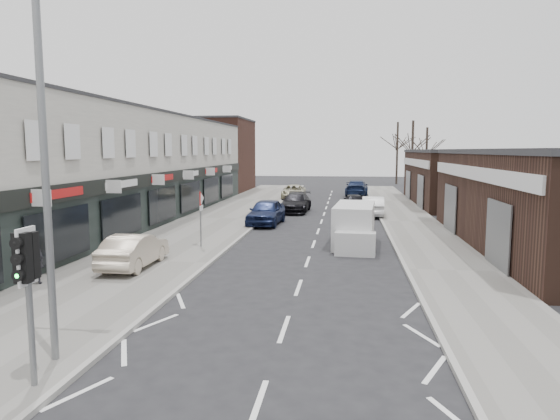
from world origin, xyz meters
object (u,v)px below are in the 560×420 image
(parked_car_left_c, at_px, (294,192))
(white_van, at_px, (354,226))
(sedan_on_pavement, at_px, (134,250))
(parked_car_right_c, at_px, (357,188))
(traffic_light, at_px, (27,270))
(parked_car_left_b, at_px, (296,203))
(parked_car_right_b, at_px, (354,202))
(parked_car_left_a, at_px, (266,212))
(street_lamp, at_px, (52,152))
(warning_sign, at_px, (201,203))
(parked_car_right_a, at_px, (373,206))
(pedestrian, at_px, (33,259))

(parked_car_left_c, bearing_deg, white_van, -80.13)
(sedan_on_pavement, xyz_separation_m, parked_car_right_c, (9.29, 33.94, 0.01))
(traffic_light, distance_m, parked_car_left_b, 28.95)
(parked_car_left_b, height_order, parked_car_right_b, parked_car_left_b)
(sedan_on_pavement, height_order, parked_car_left_a, parked_car_left_a)
(street_lamp, xyz_separation_m, parked_car_left_a, (1.13, 21.06, -3.82))
(warning_sign, distance_m, parked_car_left_c, 25.10)
(parked_car_left_c, xyz_separation_m, parked_car_right_c, (6.09, 4.62, 0.11))
(street_lamp, height_order, parked_car_right_a, street_lamp)
(parked_car_left_c, distance_m, parked_car_right_a, 13.64)
(parked_car_left_b, xyz_separation_m, parked_car_left_c, (-1.20, 10.19, -0.04))
(parked_car_left_c, bearing_deg, parked_car_right_c, 33.92)
(parked_car_left_a, bearing_deg, sedan_on_pavement, -100.82)
(parked_car_left_c, bearing_deg, sedan_on_pavement, -99.53)
(parked_car_left_b, bearing_deg, parked_car_left_c, 99.43)
(sedan_on_pavement, xyz_separation_m, parked_car_left_b, (4.40, 19.13, -0.07))
(white_van, xyz_separation_m, parked_car_left_c, (-5.40, 23.08, -0.28))
(parked_car_right_c, bearing_deg, warning_sign, 79.01)
(warning_sign, height_order, sedan_on_pavement, warning_sign)
(white_van, distance_m, parked_car_left_c, 23.71)
(parked_car_right_b, bearing_deg, parked_car_left_a, 52.81)
(traffic_light, bearing_deg, warning_sign, 93.10)
(traffic_light, xyz_separation_m, parked_car_left_a, (1.00, 22.28, -1.62))
(street_lamp, height_order, parked_car_left_c, street_lamp)
(sedan_on_pavement, relative_size, pedestrian, 2.28)
(parked_car_right_c, bearing_deg, white_van, 92.43)
(white_van, bearing_deg, street_lamp, -109.26)
(warning_sign, distance_m, pedestrian, 8.17)
(sedan_on_pavement, bearing_deg, traffic_light, 102.62)
(parked_car_left_a, height_order, parked_car_right_c, parked_car_left_a)
(pedestrian, height_order, parked_car_right_c, pedestrian)
(street_lamp, xyz_separation_m, parked_car_left_b, (2.33, 27.60, -3.90))
(sedan_on_pavement, height_order, parked_car_left_b, sedan_on_pavement)
(parked_car_left_c, distance_m, parked_car_right_b, 10.09)
(traffic_light, relative_size, parked_car_right_b, 0.79)
(traffic_light, xyz_separation_m, pedestrian, (-4.54, 6.87, -1.41))
(pedestrian, xyz_separation_m, parked_car_left_b, (6.74, 21.95, -0.28))
(street_lamp, bearing_deg, traffic_light, -84.12)
(traffic_light, distance_m, parked_car_right_b, 31.36)
(parked_car_left_b, relative_size, parked_car_right_c, 0.91)
(street_lamp, height_order, warning_sign, street_lamp)
(parked_car_left_b, relative_size, parked_car_right_b, 1.26)
(parked_car_left_c, bearing_deg, traffic_light, -94.76)
(white_van, height_order, parked_car_right_b, white_van)
(traffic_light, xyz_separation_m, sedan_on_pavement, (-2.20, 9.69, -1.63))
(parked_car_left_c, bearing_deg, pedestrian, -103.08)
(parked_car_right_c, bearing_deg, parked_car_left_a, 77.94)
(white_van, height_order, parked_car_right_c, white_van)
(parked_car_left_a, distance_m, parked_car_right_b, 10.04)
(warning_sign, xyz_separation_m, parked_car_right_a, (8.66, 13.22, -1.49))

